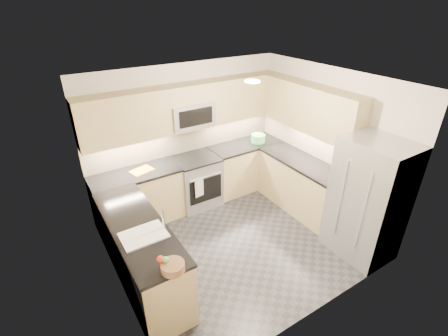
# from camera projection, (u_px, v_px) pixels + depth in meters

# --- Properties ---
(floor) EXTENTS (3.60, 3.20, 0.00)m
(floor) POSITION_uv_depth(u_px,v_px,m) (236.00, 240.00, 5.16)
(floor) COLOR black
(floor) RESTS_ON ground
(ceiling) EXTENTS (3.60, 3.20, 0.02)m
(ceiling) POSITION_uv_depth(u_px,v_px,m) (239.00, 82.00, 3.98)
(ceiling) COLOR beige
(ceiling) RESTS_ON wall_back
(wall_back) EXTENTS (3.60, 0.02, 2.50)m
(wall_back) POSITION_uv_depth(u_px,v_px,m) (187.00, 135.00, 5.76)
(wall_back) COLOR beige
(wall_back) RESTS_ON floor
(wall_front) EXTENTS (3.60, 0.02, 2.50)m
(wall_front) POSITION_uv_depth(u_px,v_px,m) (324.00, 234.00, 3.37)
(wall_front) COLOR beige
(wall_front) RESTS_ON floor
(wall_left) EXTENTS (0.02, 3.20, 2.50)m
(wall_left) POSITION_uv_depth(u_px,v_px,m) (108.00, 212.00, 3.72)
(wall_left) COLOR beige
(wall_left) RESTS_ON floor
(wall_right) EXTENTS (0.02, 3.20, 2.50)m
(wall_right) POSITION_uv_depth(u_px,v_px,m) (326.00, 144.00, 5.42)
(wall_right) COLOR beige
(wall_right) RESTS_ON floor
(base_cab_back_left) EXTENTS (1.42, 0.60, 0.90)m
(base_cab_back_left) POSITION_uv_depth(u_px,v_px,m) (138.00, 199.00, 5.40)
(base_cab_back_left) COLOR tan
(base_cab_back_left) RESTS_ON floor
(base_cab_back_right) EXTENTS (1.42, 0.60, 0.90)m
(base_cab_back_right) POSITION_uv_depth(u_px,v_px,m) (245.00, 166.00, 6.43)
(base_cab_back_right) COLOR tan
(base_cab_back_right) RESTS_ON floor
(base_cab_right) EXTENTS (0.60, 1.70, 0.90)m
(base_cab_right) POSITION_uv_depth(u_px,v_px,m) (301.00, 186.00, 5.76)
(base_cab_right) COLOR tan
(base_cab_right) RESTS_ON floor
(base_cab_peninsula) EXTENTS (0.60, 2.00, 0.90)m
(base_cab_peninsula) POSITION_uv_depth(u_px,v_px,m) (141.00, 255.00, 4.24)
(base_cab_peninsula) COLOR tan
(base_cab_peninsula) RESTS_ON floor
(countertop_back_left) EXTENTS (1.42, 0.63, 0.04)m
(countertop_back_left) POSITION_uv_depth(u_px,v_px,m) (135.00, 174.00, 5.18)
(countertop_back_left) COLOR black
(countertop_back_left) RESTS_ON base_cab_back_left
(countertop_back_right) EXTENTS (1.42, 0.63, 0.04)m
(countertop_back_right) POSITION_uv_depth(u_px,v_px,m) (246.00, 145.00, 6.21)
(countertop_back_right) COLOR black
(countertop_back_right) RESTS_ON base_cab_back_right
(countertop_right) EXTENTS (0.63, 1.70, 0.04)m
(countertop_right) POSITION_uv_depth(u_px,v_px,m) (304.00, 162.00, 5.54)
(countertop_right) COLOR black
(countertop_right) RESTS_ON base_cab_right
(countertop_peninsula) EXTENTS (0.63, 2.00, 0.04)m
(countertop_peninsula) POSITION_uv_depth(u_px,v_px,m) (137.00, 226.00, 4.02)
(countertop_peninsula) COLOR black
(countertop_peninsula) RESTS_ON base_cab_peninsula
(upper_cab_back) EXTENTS (3.60, 0.35, 0.75)m
(upper_cab_back) POSITION_uv_depth(u_px,v_px,m) (189.00, 106.00, 5.36)
(upper_cab_back) COLOR tan
(upper_cab_back) RESTS_ON wall_back
(upper_cab_right) EXTENTS (0.35, 1.95, 0.75)m
(upper_cab_right) POSITION_uv_depth(u_px,v_px,m) (311.00, 108.00, 5.27)
(upper_cab_right) COLOR tan
(upper_cab_right) RESTS_ON wall_right
(backsplash_back) EXTENTS (3.60, 0.01, 0.51)m
(backsplash_back) POSITION_uv_depth(u_px,v_px,m) (187.00, 138.00, 5.78)
(backsplash_back) COLOR tan
(backsplash_back) RESTS_ON wall_back
(backsplash_right) EXTENTS (0.01, 2.30, 0.51)m
(backsplash_right) POSITION_uv_depth(u_px,v_px,m) (306.00, 138.00, 5.78)
(backsplash_right) COLOR tan
(backsplash_right) RESTS_ON wall_right
(gas_range) EXTENTS (0.76, 0.65, 0.91)m
(gas_range) POSITION_uv_depth(u_px,v_px,m) (197.00, 181.00, 5.89)
(gas_range) COLOR #9C9FA3
(gas_range) RESTS_ON floor
(range_cooktop) EXTENTS (0.76, 0.65, 0.03)m
(range_cooktop) POSITION_uv_depth(u_px,v_px,m) (196.00, 159.00, 5.68)
(range_cooktop) COLOR black
(range_cooktop) RESTS_ON gas_range
(oven_door_glass) EXTENTS (0.62, 0.02, 0.45)m
(oven_door_glass) POSITION_uv_depth(u_px,v_px,m) (206.00, 190.00, 5.65)
(oven_door_glass) COLOR black
(oven_door_glass) RESTS_ON gas_range
(oven_handle) EXTENTS (0.60, 0.02, 0.02)m
(oven_handle) POSITION_uv_depth(u_px,v_px,m) (206.00, 177.00, 5.51)
(oven_handle) COLOR #B2B5BA
(oven_handle) RESTS_ON gas_range
(microwave) EXTENTS (0.76, 0.40, 0.40)m
(microwave) POSITION_uv_depth(u_px,v_px,m) (190.00, 114.00, 5.40)
(microwave) COLOR #A7A9AF
(microwave) RESTS_ON upper_cab_back
(microwave_door) EXTENTS (0.60, 0.01, 0.28)m
(microwave_door) POSITION_uv_depth(u_px,v_px,m) (196.00, 117.00, 5.25)
(microwave_door) COLOR black
(microwave_door) RESTS_ON microwave
(refrigerator) EXTENTS (0.70, 0.90, 1.80)m
(refrigerator) POSITION_uv_depth(u_px,v_px,m) (368.00, 200.00, 4.56)
(refrigerator) COLOR #A1A4A9
(refrigerator) RESTS_ON floor
(fridge_handle_left) EXTENTS (0.02, 0.02, 1.20)m
(fridge_handle_left) POSITION_uv_depth(u_px,v_px,m) (363.00, 212.00, 4.23)
(fridge_handle_left) COLOR #B2B5BA
(fridge_handle_left) RESTS_ON refrigerator
(fridge_handle_right) EXTENTS (0.02, 0.02, 1.20)m
(fridge_handle_right) POSITION_uv_depth(u_px,v_px,m) (340.00, 199.00, 4.49)
(fridge_handle_right) COLOR #B2B5BA
(fridge_handle_right) RESTS_ON refrigerator
(sink_basin) EXTENTS (0.52, 0.38, 0.16)m
(sink_basin) POSITION_uv_depth(u_px,v_px,m) (144.00, 240.00, 3.85)
(sink_basin) COLOR white
(sink_basin) RESTS_ON base_cab_peninsula
(faucet) EXTENTS (0.03, 0.03, 0.28)m
(faucet) POSITION_uv_depth(u_px,v_px,m) (163.00, 219.00, 3.88)
(faucet) COLOR silver
(faucet) RESTS_ON countertop_peninsula
(utensil_bowl) EXTENTS (0.28, 0.28, 0.15)m
(utensil_bowl) POSITION_uv_depth(u_px,v_px,m) (258.00, 138.00, 6.24)
(utensil_bowl) COLOR green
(utensil_bowl) RESTS_ON countertop_back_right
(cutting_board) EXTENTS (0.40, 0.32, 0.01)m
(cutting_board) POSITION_uv_depth(u_px,v_px,m) (142.00, 171.00, 5.24)
(cutting_board) COLOR orange
(cutting_board) RESTS_ON countertop_back_left
(fruit_basket) EXTENTS (0.27, 0.27, 0.09)m
(fruit_basket) POSITION_uv_depth(u_px,v_px,m) (173.00, 267.00, 3.32)
(fruit_basket) COLOR #8B6141
(fruit_basket) RESTS_ON countertop_peninsula
(fruit_apple) EXTENTS (0.08, 0.08, 0.08)m
(fruit_apple) POSITION_uv_depth(u_px,v_px,m) (161.00, 259.00, 3.32)
(fruit_apple) COLOR red
(fruit_apple) RESTS_ON fruit_basket
(fruit_pear) EXTENTS (0.07, 0.07, 0.07)m
(fruit_pear) POSITION_uv_depth(u_px,v_px,m) (166.00, 260.00, 3.32)
(fruit_pear) COLOR #60C755
(fruit_pear) RESTS_ON fruit_basket
(dish_towel_check) EXTENTS (0.17, 0.04, 0.32)m
(dish_towel_check) POSITION_uv_depth(u_px,v_px,m) (199.00, 188.00, 5.50)
(dish_towel_check) COLOR silver
(dish_towel_check) RESTS_ON oven_handle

